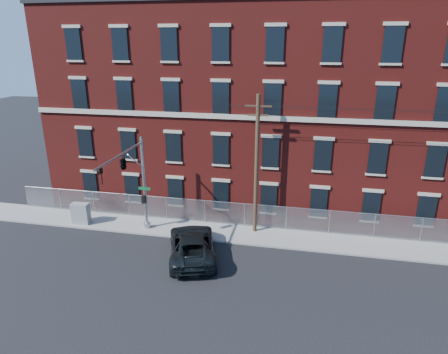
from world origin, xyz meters
TOP-DOWN VIEW (x-y plane):
  - ground at (0.00, 0.00)m, footprint 140.00×140.00m
  - sidewalk at (12.00, 5.00)m, footprint 65.00×3.00m
  - mill_building at (12.00, 13.93)m, footprint 55.30×14.32m
  - chain_link_fence at (12.00, 6.30)m, footprint 59.06×0.06m
  - traffic_signal_mast at (-6.00, 2.18)m, footprint 0.90×6.75m
  - utility_pole_near at (2.00, 5.60)m, footprint 1.80×0.28m
  - pickup_truck at (-1.59, 1.36)m, footprint 4.61×6.78m
  - utility_cabinet at (-11.23, 4.20)m, footprint 1.33×0.71m

SIDE VIEW (x-z plane):
  - ground at x=0.00m, z-range 0.00..0.00m
  - sidewalk at x=12.00m, z-range 0.00..0.12m
  - pickup_truck at x=-1.59m, z-range 0.00..1.72m
  - utility_cabinet at x=-11.23m, z-range 0.12..1.75m
  - chain_link_fence at x=12.00m, z-range 0.13..1.98m
  - utility_pole_near at x=2.00m, z-range 0.34..10.34m
  - traffic_signal_mast at x=-6.00m, z-range 1.89..8.89m
  - mill_building at x=12.00m, z-range 0.00..16.30m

